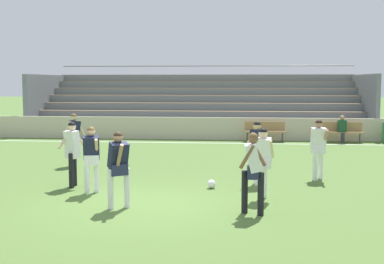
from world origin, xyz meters
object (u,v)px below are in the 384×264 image
(bleacher_stand, at_px, (201,102))
(player_dark_wide_right, at_px, (74,135))
(player_white_trailing_run, at_px, (263,157))
(player_dark_challenging, at_px, (257,147))
(player_dark_overlapping, at_px, (118,163))
(player_dark_wide_left, at_px, (91,154))
(soccer_ball, at_px, (212,184))
(bench_far_left, at_px, (265,129))
(player_white_dropping_back, at_px, (72,148))
(player_white_deep_cover, at_px, (318,144))
(bench_far_right, at_px, (342,130))
(spectator_seated, at_px, (342,127))
(player_white_pressing_high, at_px, (253,166))

(bleacher_stand, height_order, player_dark_wide_right, bleacher_stand)
(bleacher_stand, xyz_separation_m, player_white_trailing_run, (2.72, -15.82, -0.63))
(player_dark_challenging, height_order, player_dark_overlapping, player_dark_challenging)
(player_dark_challenging, height_order, player_dark_wide_left, player_dark_challenging)
(player_dark_overlapping, bearing_deg, soccer_ball, 50.88)
(bench_far_left, bearing_deg, player_white_dropping_back, -116.49)
(player_dark_wide_left, bearing_deg, player_white_dropping_back, 136.65)
(bleacher_stand, relative_size, player_dark_challenging, 10.35)
(bench_far_left, xyz_separation_m, player_dark_overlapping, (-3.59, -12.75, 0.43))
(player_white_trailing_run, xyz_separation_m, player_dark_wide_right, (-5.83, 4.22, 0.03))
(player_white_deep_cover, relative_size, player_dark_overlapping, 1.01)
(bench_far_left, bearing_deg, bench_far_right, 0.00)
(spectator_seated, xyz_separation_m, player_white_dropping_back, (-8.68, -10.53, 0.29))
(soccer_ball, bearing_deg, player_white_dropping_back, -177.66)
(player_dark_wide_left, height_order, player_dark_wide_right, player_dark_wide_right)
(bench_far_right, distance_m, player_white_trailing_run, 12.20)
(bench_far_left, relative_size, player_dark_challenging, 1.08)
(bench_far_left, bearing_deg, player_dark_challenging, -93.54)
(bleacher_stand, distance_m, bench_far_left, 5.46)
(bench_far_left, height_order, spectator_seated, spectator_seated)
(player_dark_challenging, distance_m, player_white_deep_cover, 1.90)
(player_white_pressing_high, bearing_deg, player_dark_wide_left, 156.37)
(player_dark_challenging, height_order, player_white_deep_cover, player_dark_challenging)
(player_white_pressing_high, bearing_deg, bench_far_left, 86.58)
(spectator_seated, relative_size, player_dark_wide_left, 0.75)
(player_white_trailing_run, distance_m, player_dark_wide_right, 7.20)
(player_dark_wide_left, bearing_deg, player_dark_wide_right, 113.80)
(bleacher_stand, bearing_deg, player_dark_wide_right, -105.01)
(player_white_dropping_back, bearing_deg, player_dark_challenging, 9.10)
(player_dark_challenging, relative_size, player_dark_wide_right, 0.99)
(player_dark_challenging, distance_m, player_dark_overlapping, 4.13)
(player_white_trailing_run, height_order, player_white_deep_cover, player_white_deep_cover)
(player_white_dropping_back, bearing_deg, player_dark_wide_right, 107.68)
(spectator_seated, bearing_deg, player_white_pressing_high, -107.89)
(player_white_deep_cover, bearing_deg, bench_far_left, 96.80)
(spectator_seated, relative_size, player_dark_challenging, 0.73)
(bench_far_right, bearing_deg, player_white_trailing_run, -108.65)
(player_dark_overlapping, bearing_deg, spectator_seated, 61.13)
(bench_far_right, distance_m, player_dark_overlapping, 14.54)
(player_white_trailing_run, bearing_deg, spectator_seated, 71.17)
(bleacher_stand, bearing_deg, soccer_ball, -84.24)
(spectator_seated, relative_size, player_white_trailing_run, 0.74)
(bleacher_stand, xyz_separation_m, bench_far_right, (6.62, -4.27, -1.05))
(spectator_seated, distance_m, player_dark_overlapping, 14.43)
(bench_far_left, distance_m, player_dark_overlapping, 13.26)
(player_white_pressing_high, xyz_separation_m, soccer_ball, (-0.98, 2.48, -0.88))
(player_white_dropping_back, xyz_separation_m, player_dark_wide_left, (0.69, -0.65, -0.04))
(bench_far_right, xyz_separation_m, player_dark_overlapping, (-6.97, -12.75, 0.43))
(bench_far_left, distance_m, player_white_deep_cover, 9.10)
(bench_far_right, bearing_deg, player_dark_challenging, -111.96)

